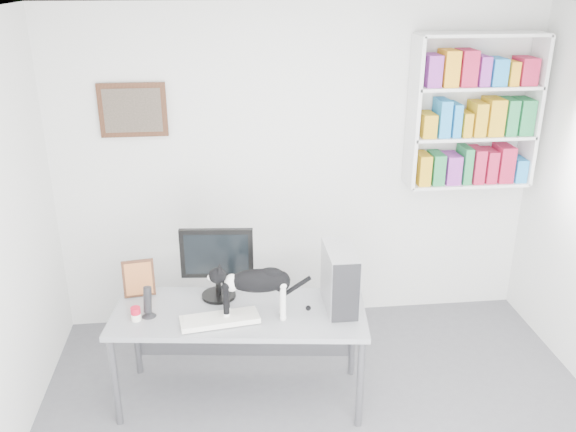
{
  "coord_description": "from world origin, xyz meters",
  "views": [
    {
      "loc": [
        -0.62,
        -2.81,
        2.9
      ],
      "look_at": [
        -0.14,
        1.53,
        1.14
      ],
      "focal_mm": 38.0,
      "sensor_mm": 36.0,
      "label": 1
    }
  ],
  "objects_px": {
    "cat": "(257,293)",
    "pc_tower": "(340,278)",
    "soup_can": "(136,314)",
    "keyboard": "(220,319)",
    "bookshelf": "(474,112)",
    "leaning_print": "(139,278)",
    "speaker": "(148,301)",
    "desk": "(241,355)",
    "monitor": "(217,263)"
  },
  "relations": [
    {
      "from": "pc_tower",
      "to": "keyboard",
      "type": "bearing_deg",
      "value": -171.77
    },
    {
      "from": "pc_tower",
      "to": "monitor",
      "type": "bearing_deg",
      "value": 165.22
    },
    {
      "from": "pc_tower",
      "to": "cat",
      "type": "bearing_deg",
      "value": -170.87
    },
    {
      "from": "speaker",
      "to": "cat",
      "type": "xyz_separation_m",
      "value": [
        0.73,
        -0.1,
        0.07
      ]
    },
    {
      "from": "keyboard",
      "to": "soup_can",
      "type": "bearing_deg",
      "value": 163.15
    },
    {
      "from": "keyboard",
      "to": "speaker",
      "type": "xyz_separation_m",
      "value": [
        -0.48,
        0.12,
        0.09
      ]
    },
    {
      "from": "keyboard",
      "to": "cat",
      "type": "relative_size",
      "value": 0.85
    },
    {
      "from": "bookshelf",
      "to": "pc_tower",
      "type": "height_order",
      "value": "bookshelf"
    },
    {
      "from": "speaker",
      "to": "monitor",
      "type": "bearing_deg",
      "value": 48.1
    },
    {
      "from": "speaker",
      "to": "bookshelf",
      "type": "bearing_deg",
      "value": 44.85
    },
    {
      "from": "pc_tower",
      "to": "soup_can",
      "type": "relative_size",
      "value": 4.51
    },
    {
      "from": "bookshelf",
      "to": "pc_tower",
      "type": "distance_m",
      "value": 1.85
    },
    {
      "from": "leaning_print",
      "to": "keyboard",
      "type": "bearing_deg",
      "value": -44.94
    },
    {
      "from": "pc_tower",
      "to": "cat",
      "type": "distance_m",
      "value": 0.59
    },
    {
      "from": "keyboard",
      "to": "speaker",
      "type": "relative_size",
      "value": 2.29
    },
    {
      "from": "keyboard",
      "to": "pc_tower",
      "type": "distance_m",
      "value": 0.86
    },
    {
      "from": "speaker",
      "to": "cat",
      "type": "height_order",
      "value": "cat"
    },
    {
      "from": "desk",
      "to": "monitor",
      "type": "xyz_separation_m",
      "value": [
        -0.14,
        0.21,
        0.63
      ]
    },
    {
      "from": "monitor",
      "to": "leaning_print",
      "type": "xyz_separation_m",
      "value": [
        -0.57,
        0.09,
        -0.13
      ]
    },
    {
      "from": "monitor",
      "to": "desk",
      "type": "bearing_deg",
      "value": -51.88
    },
    {
      "from": "keyboard",
      "to": "pc_tower",
      "type": "relative_size",
      "value": 1.2
    },
    {
      "from": "bookshelf",
      "to": "leaning_print",
      "type": "xyz_separation_m",
      "value": [
        -2.66,
        -0.69,
        -0.99
      ]
    },
    {
      "from": "pc_tower",
      "to": "leaning_print",
      "type": "xyz_separation_m",
      "value": [
        -1.4,
        0.31,
        -0.08
      ]
    },
    {
      "from": "pc_tower",
      "to": "cat",
      "type": "xyz_separation_m",
      "value": [
        -0.58,
        -0.09,
        -0.03
      ]
    },
    {
      "from": "leaning_print",
      "to": "soup_can",
      "type": "bearing_deg",
      "value": -95.54
    },
    {
      "from": "monitor",
      "to": "cat",
      "type": "relative_size",
      "value": 0.89
    },
    {
      "from": "bookshelf",
      "to": "speaker",
      "type": "distance_m",
      "value": 2.93
    },
    {
      "from": "keyboard",
      "to": "leaning_print",
      "type": "relative_size",
      "value": 1.87
    },
    {
      "from": "monitor",
      "to": "pc_tower",
      "type": "xyz_separation_m",
      "value": [
        0.83,
        -0.22,
        -0.05
      ]
    },
    {
      "from": "keyboard",
      "to": "pc_tower",
      "type": "bearing_deg",
      "value": -0.23
    },
    {
      "from": "desk",
      "to": "leaning_print",
      "type": "distance_m",
      "value": 0.92
    },
    {
      "from": "desk",
      "to": "keyboard",
      "type": "relative_size",
      "value": 3.34
    },
    {
      "from": "desk",
      "to": "monitor",
      "type": "height_order",
      "value": "monitor"
    },
    {
      "from": "speaker",
      "to": "soup_can",
      "type": "xyz_separation_m",
      "value": [
        -0.08,
        -0.04,
        -0.07
      ]
    },
    {
      "from": "leaning_print",
      "to": "soup_can",
      "type": "distance_m",
      "value": 0.36
    },
    {
      "from": "speaker",
      "to": "cat",
      "type": "bearing_deg",
      "value": 16.0
    },
    {
      "from": "cat",
      "to": "soup_can",
      "type": "bearing_deg",
      "value": 179.16
    },
    {
      "from": "bookshelf",
      "to": "keyboard",
      "type": "height_order",
      "value": "bookshelf"
    },
    {
      "from": "pc_tower",
      "to": "leaning_print",
      "type": "height_order",
      "value": "pc_tower"
    },
    {
      "from": "keyboard",
      "to": "soup_can",
      "type": "distance_m",
      "value": 0.56
    },
    {
      "from": "cat",
      "to": "pc_tower",
      "type": "bearing_deg",
      "value": 12.18
    },
    {
      "from": "bookshelf",
      "to": "leaning_print",
      "type": "relative_size",
      "value": 4.46
    },
    {
      "from": "bookshelf",
      "to": "desk",
      "type": "bearing_deg",
      "value": -152.93
    },
    {
      "from": "keyboard",
      "to": "pc_tower",
      "type": "xyz_separation_m",
      "value": [
        0.83,
        0.12,
        0.2
      ]
    },
    {
      "from": "soup_can",
      "to": "keyboard",
      "type": "bearing_deg",
      "value": -8.33
    },
    {
      "from": "leaning_print",
      "to": "soup_can",
      "type": "relative_size",
      "value": 2.88
    },
    {
      "from": "speaker",
      "to": "cat",
      "type": "relative_size",
      "value": 0.37
    },
    {
      "from": "desk",
      "to": "soup_can",
      "type": "xyz_separation_m",
      "value": [
        -0.69,
        -0.04,
        0.41
      ]
    },
    {
      "from": "bookshelf",
      "to": "cat",
      "type": "height_order",
      "value": "bookshelf"
    },
    {
      "from": "desk",
      "to": "soup_can",
      "type": "bearing_deg",
      "value": -169.41
    }
  ]
}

